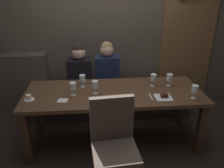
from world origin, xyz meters
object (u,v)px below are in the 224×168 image
diner_bearded (107,67)px  wine_glass_center_back (82,78)px  wine_glass_near_left (95,85)px  dessert_plate (164,97)px  wine_glass_end_right (169,78)px  espresso_cup (29,98)px  diner_redhead (80,69)px  chair_near_side (114,140)px  banquette_bench (110,101)px  wine_glass_far_right (73,86)px  dining_table (114,98)px  fork_on_table (151,97)px  wine_glass_near_right (195,89)px  wine_glass_center_front (153,78)px

diner_bearded → wine_glass_center_back: bearing=-122.5°
diner_bearded → wine_glass_near_left: 0.78m
diner_bearded → dessert_plate: diner_bearded is taller
diner_bearded → wine_glass_end_right: diner_bearded is taller
wine_glass_near_left → espresso_cup: size_ratio=1.37×
diner_redhead → espresso_cup: bearing=-122.8°
diner_redhead → chair_near_side: bearing=-74.8°
espresso_cup → banquette_bench: bearing=40.2°
wine_glass_far_right → dessert_plate: size_ratio=0.86×
wine_glass_near_left → espresso_cup: bearing=-172.1°
banquette_bench → diner_redhead: size_ratio=3.47×
wine_glass_center_back → espresso_cup: bearing=-152.7°
wine_glass_far_right → dessert_plate: wine_glass_far_right is taller
banquette_bench → wine_glass_end_right: 1.13m
dining_table → fork_on_table: bearing=-24.2°
dining_table → wine_glass_center_back: 0.47m
diner_redhead → wine_glass_center_back: 0.54m
diner_bearded → wine_glass_far_right: diner_bearded is taller
wine_glass_end_right → wine_glass_far_right: (-1.23, -0.17, 0.00)m
chair_near_side → espresso_cup: bearing=148.1°
chair_near_side → wine_glass_far_right: size_ratio=5.98×
wine_glass_center_back → wine_glass_near_right: same height
wine_glass_center_front → banquette_bench: bearing=132.3°
fork_on_table → diner_bearded: bearing=115.0°
chair_near_side → fork_on_table: 0.75m
diner_bearded → wine_glass_near_left: (-0.19, -0.76, 0.05)m
wine_glass_near_left → fork_on_table: wine_glass_near_left is taller
wine_glass_center_back → wine_glass_far_right: size_ratio=1.00×
wine_glass_near_left → diner_redhead: bearing=106.7°
espresso_cup → wine_glass_near_left: bearing=7.9°
wine_glass_center_back → espresso_cup: wine_glass_center_back is taller
banquette_bench → fork_on_table: 1.11m
wine_glass_end_right → espresso_cup: 1.75m
wine_glass_end_right → wine_glass_near_right: bearing=-63.6°
diner_redhead → wine_glass_near_left: 0.77m
wine_glass_near_right → wine_glass_far_right: bearing=172.1°
wine_glass_end_right → wine_glass_center_front: same height
chair_near_side → wine_glass_center_back: (-0.32, 0.89, 0.30)m
wine_glass_center_front → wine_glass_center_back: bearing=176.9°
dining_table → diner_bearded: 0.74m
chair_near_side → diner_redhead: size_ratio=1.36×
wine_glass_near_right → diner_bearded: bearing=134.1°
diner_redhead → wine_glass_center_back: bearing=-83.2°
wine_glass_end_right → espresso_cup: bearing=-171.9°
espresso_cup → dessert_plate: 1.57m
chair_near_side → dessert_plate: 0.83m
chair_near_side → wine_glass_center_back: bearing=109.9°
wine_glass_center_front → chair_near_side: bearing=-125.1°
diner_bearded → wine_glass_end_right: (0.77, -0.62, 0.05)m
wine_glass_near_right → dessert_plate: bearing=173.8°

